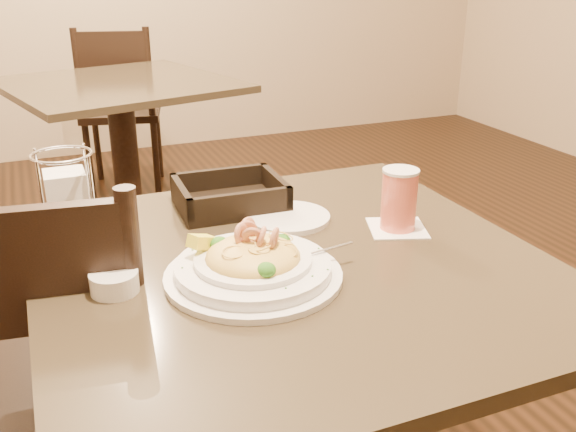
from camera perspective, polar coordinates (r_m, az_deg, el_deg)
name	(u,v)px	position (r m, az deg, el deg)	size (l,w,h in m)	color
main_table	(292,371)	(1.29, 0.35, -13.64)	(0.90, 0.90, 0.76)	black
background_table	(123,135)	(3.00, -14.45, 6.97)	(1.10, 1.10, 0.76)	black
dining_chair_near	(50,381)	(1.38, -20.41, -13.62)	(0.47, 0.47, 0.93)	black
dining_chair_far	(120,106)	(3.72, -14.71, 9.46)	(0.51, 0.51, 0.93)	black
pasta_bowl	(253,264)	(1.09, -3.14, -4.28)	(0.34, 0.31, 0.10)	white
drink_glass	(399,200)	(1.29, 9.84, 1.42)	(0.14, 0.14, 0.13)	white
bread_basket	(230,198)	(1.40, -5.17, 1.62)	(0.23, 0.19, 0.06)	black
napkin_caddy	(68,205)	(1.28, -18.96, 0.96)	(0.11, 0.11, 0.18)	silver
side_plate	(289,218)	(1.34, 0.05, -0.14)	(0.17, 0.17, 0.01)	white
butter_ramekin	(114,282)	(1.09, -15.18, -5.69)	(0.08, 0.08, 0.03)	white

